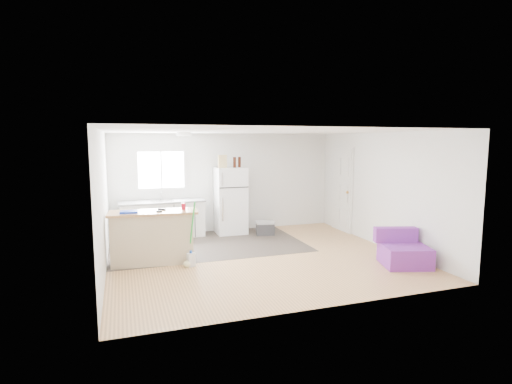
# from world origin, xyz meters

# --- Properties ---
(room) EXTENTS (5.51, 5.01, 2.41)m
(room) POSITION_xyz_m (0.00, 0.00, 1.20)
(room) COLOR #A27244
(room) RESTS_ON ground
(vinyl_zone) EXTENTS (4.05, 2.50, 0.00)m
(vinyl_zone) POSITION_xyz_m (-0.73, 1.25, 0.00)
(vinyl_zone) COLOR #352C28
(vinyl_zone) RESTS_ON floor
(window) EXTENTS (1.18, 0.06, 0.98)m
(window) POSITION_xyz_m (-1.55, 2.49, 1.55)
(window) COLOR white
(window) RESTS_ON back_wall
(interior_door) EXTENTS (0.11, 0.92, 2.10)m
(interior_door) POSITION_xyz_m (2.72, 1.55, 1.02)
(interior_door) COLOR white
(interior_door) RESTS_ON right_wall
(ceiling_fixture) EXTENTS (0.30, 0.30, 0.07)m
(ceiling_fixture) POSITION_xyz_m (-1.20, 1.20, 2.36)
(ceiling_fixture) COLOR white
(ceiling_fixture) RESTS_ON ceiling
(kitchen_cabinets) EXTENTS (1.95, 0.69, 1.13)m
(kitchen_cabinets) POSITION_xyz_m (-1.58, 2.20, 0.44)
(kitchen_cabinets) COLOR white
(kitchen_cabinets) RESTS_ON floor
(peninsula) EXTENTS (1.61, 0.73, 0.96)m
(peninsula) POSITION_xyz_m (-1.95, 0.27, 0.49)
(peninsula) COLOR tan
(peninsula) RESTS_ON floor
(refrigerator) EXTENTS (0.71, 0.68, 1.60)m
(refrigerator) POSITION_xyz_m (0.03, 2.15, 0.80)
(refrigerator) COLOR white
(refrigerator) RESTS_ON floor
(cooler) EXTENTS (0.48, 0.37, 0.33)m
(cooler) POSITION_xyz_m (0.75, 1.69, 0.17)
(cooler) COLOR #303033
(cooler) RESTS_ON floor
(purple_seat) EXTENTS (0.96, 0.95, 0.64)m
(purple_seat) POSITION_xyz_m (2.31, -1.28, 0.23)
(purple_seat) COLOR purple
(purple_seat) RESTS_ON floor
(cleaner_jug) EXTENTS (0.15, 0.13, 0.29)m
(cleaner_jug) POSITION_xyz_m (-1.33, -0.15, 0.13)
(cleaner_jug) COLOR silver
(cleaner_jug) RESTS_ON floor
(mop) EXTENTS (0.24, 0.33, 1.18)m
(mop) POSITION_xyz_m (-1.37, -0.15, 0.23)
(mop) COLOR green
(mop) RESTS_ON floor
(red_cup) EXTENTS (0.08, 0.08, 0.12)m
(red_cup) POSITION_xyz_m (-1.37, 0.28, 1.02)
(red_cup) COLOR #B80B1F
(red_cup) RESTS_ON peninsula
(blue_tray) EXTENTS (0.31, 0.24, 0.04)m
(blue_tray) POSITION_xyz_m (-2.34, 0.23, 0.98)
(blue_tray) COLOR #1435C4
(blue_tray) RESTS_ON peninsula
(tool_a) EXTENTS (0.15, 0.10, 0.03)m
(tool_a) POSITION_xyz_m (-1.76, 0.33, 0.98)
(tool_a) COLOR black
(tool_a) RESTS_ON peninsula
(tool_b) EXTENTS (0.11, 0.06, 0.03)m
(tool_b) POSITION_xyz_m (-1.83, 0.15, 0.98)
(tool_b) COLOR black
(tool_b) RESTS_ON peninsula
(cardboard_box) EXTENTS (0.21, 0.11, 0.30)m
(cardboard_box) POSITION_xyz_m (-0.18, 2.10, 1.75)
(cardboard_box) COLOR tan
(cardboard_box) RESTS_ON refrigerator
(bottle_left) EXTENTS (0.09, 0.09, 0.25)m
(bottle_left) POSITION_xyz_m (0.10, 2.04, 1.72)
(bottle_left) COLOR #351409
(bottle_left) RESTS_ON refrigerator
(bottle_right) EXTENTS (0.07, 0.07, 0.25)m
(bottle_right) POSITION_xyz_m (0.24, 2.11, 1.72)
(bottle_right) COLOR #351409
(bottle_right) RESTS_ON refrigerator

